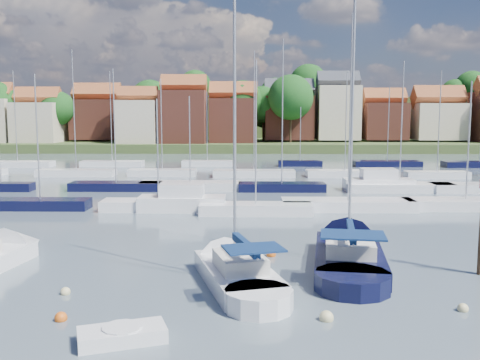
{
  "coord_description": "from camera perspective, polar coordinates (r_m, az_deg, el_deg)",
  "views": [
    {
      "loc": [
        -0.01,
        -22.69,
        7.83
      ],
      "look_at": [
        -0.53,
        14.0,
        3.28
      ],
      "focal_mm": 40.0,
      "sensor_mm": 36.0,
      "label": 1
    }
  ],
  "objects": [
    {
      "name": "buoy_f",
      "position": [
        23.7,
        22.67,
        -12.77
      ],
      "size": [
        0.43,
        0.43,
        0.43
      ],
      "primitive_type": "sphere",
      "color": "beige",
      "rests_on": "ground"
    },
    {
      "name": "ground",
      "position": [
        63.18,
        0.82,
        -0.05
      ],
      "size": [
        260.0,
        260.0,
        0.0
      ],
      "primitive_type": "plane",
      "color": "#4B5B65",
      "rests_on": "ground"
    },
    {
      "name": "buoy_e",
      "position": [
        29.92,
        3.34,
        -8.11
      ],
      "size": [
        0.54,
        0.54,
        0.54
      ],
      "primitive_type": "sphere",
      "color": "#D85914",
      "rests_on": "ground"
    },
    {
      "name": "far_shore_town",
      "position": [
        155.41,
        1.65,
        5.88
      ],
      "size": [
        212.46,
        90.0,
        22.27
      ],
      "color": "#3D4A25",
      "rests_on": "ground"
    },
    {
      "name": "sailboat_navy",
      "position": [
        30.23,
        11.41,
        -7.39
      ],
      "size": [
        5.25,
        13.26,
        17.81
      ],
      "rotation": [
        0.0,
        0.0,
        1.43
      ],
      "color": "black",
      "rests_on": "ground"
    },
    {
      "name": "marina_field",
      "position": [
        58.34,
        2.69,
        -0.22
      ],
      "size": [
        79.62,
        41.41,
        15.93
      ],
      "color": "white",
      "rests_on": "ground"
    },
    {
      "name": "sailboat_centre",
      "position": [
        26.15,
        -0.95,
        -9.53
      ],
      "size": [
        5.59,
        10.99,
        14.49
      ],
      "rotation": [
        0.0,
        0.0,
        1.85
      ],
      "color": "white",
      "rests_on": "ground"
    },
    {
      "name": "buoy_d",
      "position": [
        21.33,
        9.2,
        -14.55
      ],
      "size": [
        0.55,
        0.55,
        0.55
      ],
      "primitive_type": "sphere",
      "color": "beige",
      "rests_on": "ground"
    },
    {
      "name": "buoy_c",
      "position": [
        25.04,
        -18.12,
        -11.51
      ],
      "size": [
        0.43,
        0.43,
        0.43
      ],
      "primitive_type": "sphere",
      "color": "beige",
      "rests_on": "ground"
    },
    {
      "name": "buoy_b",
      "position": [
        22.13,
        -18.55,
        -14.02
      ],
      "size": [
        0.48,
        0.48,
        0.48
      ],
      "primitive_type": "sphere",
      "color": "#D85914",
      "rests_on": "ground"
    },
    {
      "name": "tender",
      "position": [
        19.61,
        -12.46,
        -15.84
      ],
      "size": [
        3.26,
        2.29,
        0.64
      ],
      "rotation": [
        0.0,
        0.0,
        0.34
      ],
      "color": "white",
      "rests_on": "ground"
    }
  ]
}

